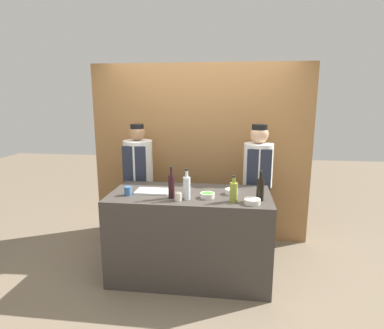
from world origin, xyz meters
TOP-DOWN VIEW (x-y plane):
  - ground_plane at (0.00, 0.00)m, footprint 14.00×14.00m
  - cabinet_wall at (0.00, 1.09)m, footprint 2.95×0.18m
  - counter at (0.00, 0.00)m, footprint 1.71×0.82m
  - sauce_bowl_brown at (0.44, 0.03)m, footprint 0.14×0.14m
  - sauce_bowl_green at (0.20, -0.14)m, footprint 0.15×0.15m
  - sauce_bowl_orange at (0.64, -0.26)m, footprint 0.16×0.16m
  - cutting_board at (-0.40, -0.01)m, footprint 0.37×0.22m
  - bottle_oil at (0.46, -0.22)m, footprint 0.08×0.08m
  - bottle_wine at (-0.17, -0.19)m, footprint 0.07×0.07m
  - bottle_soy at (0.72, -0.15)m, footprint 0.08×0.08m
  - bottle_clear at (-0.01, -0.20)m, footprint 0.07×0.07m
  - cup_blue at (-0.64, -0.15)m, footprint 0.08×0.08m
  - cup_cream at (-0.08, -0.26)m, footprint 0.07×0.07m
  - chef_left at (-0.76, 0.64)m, footprint 0.37×0.37m
  - chef_right at (0.76, 0.64)m, footprint 0.36×0.36m

SIDE VIEW (x-z plane):
  - ground_plane at x=0.00m, z-range 0.00..0.00m
  - counter at x=0.00m, z-range 0.00..0.96m
  - chef_left at x=-0.76m, z-range 0.06..1.69m
  - chef_right at x=0.76m, z-range 0.07..1.72m
  - cutting_board at x=-0.40m, z-range 0.96..0.98m
  - sauce_bowl_orange at x=0.64m, z-range 0.96..1.01m
  - sauce_bowl_green at x=0.20m, z-range 0.96..1.01m
  - sauce_bowl_brown at x=0.44m, z-range 0.96..1.01m
  - cup_cream at x=-0.08m, z-range 0.96..1.04m
  - cup_blue at x=-0.64m, z-range 0.96..1.05m
  - bottle_oil at x=0.46m, z-range 0.93..1.19m
  - bottle_soy at x=0.72m, z-range 0.92..1.23m
  - bottle_clear at x=-0.01m, z-range 0.92..1.24m
  - bottle_wine at x=-0.17m, z-range 0.92..1.25m
  - cabinet_wall at x=0.00m, z-range 0.00..2.40m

